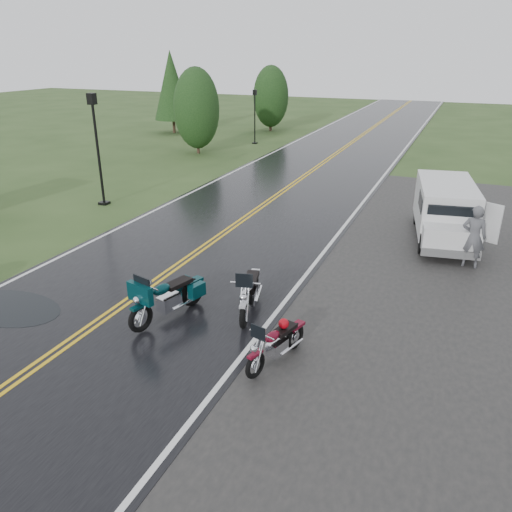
# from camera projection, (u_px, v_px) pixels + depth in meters

# --- Properties ---
(ground) EXTENTS (120.00, 120.00, 0.00)m
(ground) POSITION_uv_depth(u_px,v_px,m) (128.00, 302.00, 13.05)
(ground) COLOR #2D471E
(ground) RESTS_ON ground
(road) EXTENTS (8.00, 100.00, 0.04)m
(road) POSITION_uv_depth(u_px,v_px,m) (268.00, 202.00, 21.55)
(road) COLOR black
(road) RESTS_ON ground
(motorcycle_red) EXTENTS (1.18, 2.02, 1.13)m
(motorcycle_red) POSITION_uv_depth(u_px,v_px,m) (255.00, 356.00, 9.78)
(motorcycle_red) COLOR maroon
(motorcycle_red) RESTS_ON ground
(motorcycle_teal) EXTENTS (1.41, 2.45, 1.37)m
(motorcycle_teal) POSITION_uv_depth(u_px,v_px,m) (140.00, 308.00, 11.35)
(motorcycle_teal) COLOR #042E33
(motorcycle_teal) RESTS_ON ground
(motorcycle_silver) EXTENTS (1.34, 2.37, 1.32)m
(motorcycle_silver) POSITION_uv_depth(u_px,v_px,m) (244.00, 305.00, 11.54)
(motorcycle_silver) COLOR #B5B7BD
(motorcycle_silver) RESTS_ON ground
(van_white) EXTENTS (2.63, 5.21, 1.96)m
(van_white) POSITION_uv_depth(u_px,v_px,m) (425.00, 226.00, 15.74)
(van_white) COLOR silver
(van_white) RESTS_ON ground
(person_at_van) EXTENTS (0.73, 0.51, 1.92)m
(person_at_van) POSITION_uv_depth(u_px,v_px,m) (473.00, 238.00, 14.78)
(person_at_van) COLOR #4E4E53
(person_at_van) RESTS_ON ground
(lamp_post_near_left) EXTENTS (0.39, 0.39, 4.59)m
(lamp_post_near_left) POSITION_uv_depth(u_px,v_px,m) (98.00, 150.00, 20.43)
(lamp_post_near_left) COLOR black
(lamp_post_near_left) RESTS_ON ground
(lamp_post_far_left) EXTENTS (0.31, 0.31, 3.65)m
(lamp_post_far_left) POSITION_uv_depth(u_px,v_px,m) (255.00, 117.00, 34.30)
(lamp_post_far_left) COLOR black
(lamp_post_far_left) RESTS_ON ground
(tree_left_mid) EXTENTS (2.85, 2.85, 4.45)m
(tree_left_mid) POSITION_uv_depth(u_px,v_px,m) (197.00, 117.00, 30.93)
(tree_left_mid) COLOR #1E3D19
(tree_left_mid) RESTS_ON ground
(tree_left_far) EXTENTS (2.80, 2.80, 4.30)m
(tree_left_far) POSITION_uv_depth(u_px,v_px,m) (271.00, 103.00, 39.68)
(tree_left_far) COLOR #1E3D19
(tree_left_far) RESTS_ON ground
(pine_left_far) EXTENTS (2.86, 2.86, 5.97)m
(pine_left_far) POSITION_uv_depth(u_px,v_px,m) (172.00, 93.00, 38.36)
(pine_left_far) COLOR #1E3D19
(pine_left_far) RESTS_ON ground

